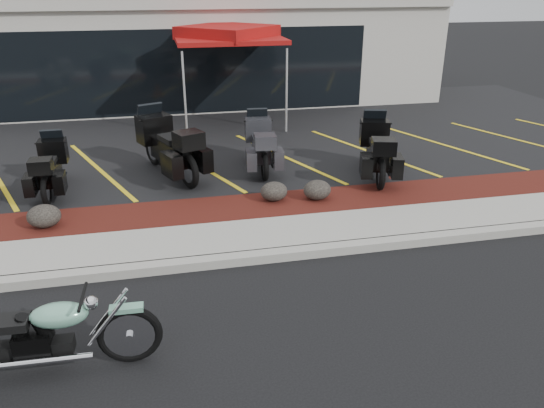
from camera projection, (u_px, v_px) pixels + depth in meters
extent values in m
plane|color=black|center=(228.00, 295.00, 7.66)|extent=(90.00, 90.00, 0.00)
cube|color=gray|center=(220.00, 261.00, 8.44)|extent=(24.00, 0.25, 0.15)
cube|color=gray|center=(215.00, 241.00, 9.07)|extent=(24.00, 1.20, 0.15)
cube|color=#38100C|center=(208.00, 213.00, 10.15)|extent=(24.00, 1.20, 0.16)
cube|color=black|center=(188.00, 137.00, 15.00)|extent=(26.00, 9.60, 0.15)
cube|color=#AAA79A|center=(173.00, 42.00, 19.90)|extent=(18.00, 8.00, 4.00)
cube|color=black|center=(180.00, 72.00, 16.52)|extent=(12.00, 0.06, 2.60)
cube|color=#AAA79A|center=(175.00, 0.00, 15.66)|extent=(18.00, 0.30, 0.50)
ellipsoid|color=black|center=(44.00, 216.00, 9.32)|extent=(0.58, 0.48, 0.41)
ellipsoid|color=black|center=(274.00, 191.00, 10.44)|extent=(0.54, 0.45, 0.38)
ellipsoid|color=black|center=(317.00, 190.00, 10.49)|extent=(0.55, 0.46, 0.39)
cone|color=#CA4E06|center=(162.00, 135.00, 13.94)|extent=(0.41, 0.41, 0.52)
cylinder|color=silver|center=(179.00, 95.00, 14.33)|extent=(0.06, 0.06, 2.32)
cylinder|color=silver|center=(282.00, 92.00, 14.63)|extent=(0.06, 0.06, 2.32)
cylinder|color=silver|center=(183.00, 77.00, 16.91)|extent=(0.06, 0.06, 2.32)
cylinder|color=silver|center=(271.00, 75.00, 17.20)|extent=(0.06, 0.06, 2.32)
cube|color=maroon|center=(228.00, 38.00, 15.25)|extent=(3.31, 3.31, 0.12)
cube|color=maroon|center=(228.00, 32.00, 15.18)|extent=(3.12, 3.12, 0.35)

